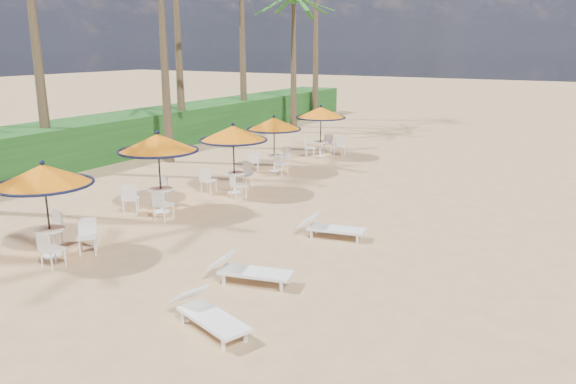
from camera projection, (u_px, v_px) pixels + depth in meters
name	position (u px, v px, depth m)	size (l,w,h in m)	color
ground	(227.00, 295.00, 11.55)	(160.00, 160.00, 0.00)	tan
scrub_hedge	(133.00, 132.00, 27.05)	(3.00, 40.00, 1.80)	#194716
station_0	(47.00, 187.00, 13.27)	(2.28, 2.28, 2.38)	black
station_1	(157.00, 153.00, 16.82)	(2.43, 2.43, 2.53)	black
station_2	(233.00, 142.00, 19.09)	(2.35, 2.35, 2.45)	black
station_3	(274.00, 131.00, 22.41)	(2.19, 2.29, 2.29)	black
station_4	(322.00, 119.00, 25.52)	(2.28, 2.36, 2.37)	black
lounger_near	(207.00, 313.00, 10.12)	(1.93, 1.15, 0.66)	white
lounger_mid	(247.00, 269.00, 12.07)	(1.93, 0.98, 0.66)	white
lounger_far	(330.00, 227.00, 14.94)	(1.83, 0.89, 0.63)	white
palm_6	(294.00, 7.00, 33.58)	(5.00, 5.00, 7.90)	brown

